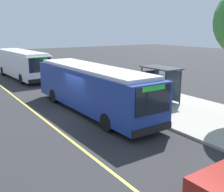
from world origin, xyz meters
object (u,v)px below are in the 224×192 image
at_px(transit_bus_main, 92,87).
at_px(pedestrian_commuter, 153,93).
at_px(waiting_bench, 158,94).
at_px(route_sign_post, 161,88).
at_px(transit_bus_second, 21,63).

bearing_deg(transit_bus_main, pedestrian_commuter, 63.76).
bearing_deg(waiting_bench, route_sign_post, -40.15).
relative_size(transit_bus_main, route_sign_post, 4.15).
height_order(transit_bus_main, pedestrian_commuter, transit_bus_main).
relative_size(transit_bus_main, transit_bus_second, 1.06).
relative_size(transit_bus_main, pedestrian_commuter, 6.87).
distance_m(transit_bus_second, route_sign_post, 19.18).
bearing_deg(transit_bus_main, waiting_bench, 82.76).
bearing_deg(waiting_bench, pedestrian_commuter, -52.22).
bearing_deg(route_sign_post, transit_bus_second, -171.98).
relative_size(transit_bus_second, waiting_bench, 6.85).
bearing_deg(transit_bus_second, waiting_bench, 18.70).
bearing_deg(pedestrian_commuter, transit_bus_main, -116.24).
distance_m(waiting_bench, pedestrian_commuter, 1.92).
distance_m(transit_bus_main, transit_bus_second, 15.17).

